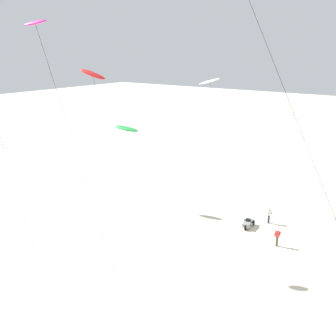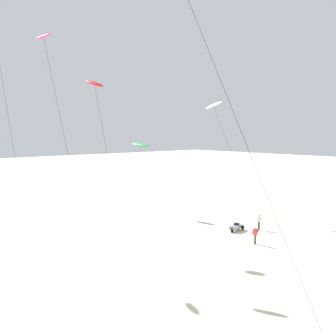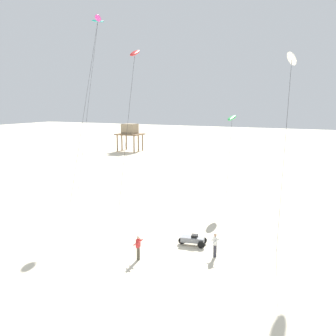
% 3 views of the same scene
% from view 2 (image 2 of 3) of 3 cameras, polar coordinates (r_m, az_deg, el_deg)
% --- Properties ---
extents(ground_plane, '(260.00, 260.00, 0.00)m').
position_cam_2_polar(ground_plane, '(34.44, 6.42, -11.80)').
color(ground_plane, beige).
extents(kite_green, '(1.22, 3.71, 9.17)m').
position_cam_2_polar(kite_green, '(46.82, -4.46, 3.69)').
color(kite_green, green).
rests_on(kite_green, ground).
extents(kite_magenta, '(1.35, 7.64, 19.71)m').
position_cam_2_polar(kite_magenta, '(37.32, -19.20, 18.68)').
color(kite_magenta, '#D8339E').
rests_on(kite_magenta, ground).
extents(kite_white, '(1.03, 7.97, 14.36)m').
position_cam_2_polar(kite_white, '(46.53, 7.34, 9.77)').
color(kite_white, white).
rests_on(kite_white, ground).
extents(kite_red, '(1.36, 5.52, 15.96)m').
position_cam_2_polar(kite_red, '(38.31, -11.67, 12.96)').
color(kite_red, red).
rests_on(kite_red, ground).
extents(kite_flyer_nearest, '(0.53, 0.56, 1.67)m').
position_cam_2_polar(kite_flyer_nearest, '(34.49, 13.78, -10.36)').
color(kite_flyer_nearest, '#4C4738').
rests_on(kite_flyer_nearest, ground).
extents(kite_flyer_middle, '(0.72, 0.72, 1.67)m').
position_cam_2_polar(kite_flyer_middle, '(39.50, 14.33, -8.31)').
color(kite_flyer_middle, '#33333D').
rests_on(kite_flyer_middle, ground).
extents(beach_buggy, '(2.12, 1.20, 0.82)m').
position_cam_2_polar(beach_buggy, '(38.71, 10.84, -9.24)').
color(beach_buggy, gray).
rests_on(beach_buggy, ground).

